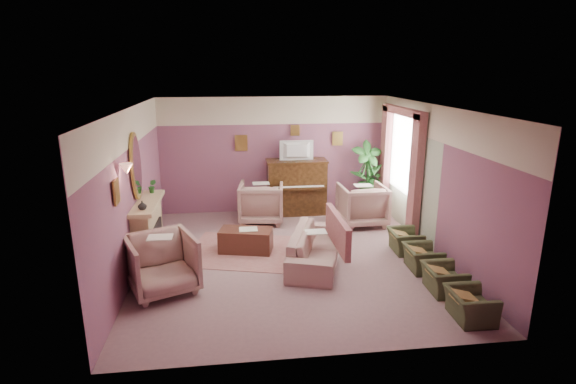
{
  "coord_description": "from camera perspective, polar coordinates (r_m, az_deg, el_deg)",
  "views": [
    {
      "loc": [
        -1.02,
        -7.73,
        3.46
      ],
      "look_at": [
        0.0,
        0.4,
        1.18
      ],
      "focal_mm": 28.0,
      "sensor_mm": 36.0,
      "label": 1
    }
  ],
  "objects": [
    {
      "name": "mantel_vase",
      "position": [
        7.91,
        -18.03,
        -1.63
      ],
      "size": [
        0.16,
        0.16,
        0.16
      ],
      "primitive_type": "imported",
      "color": "beige",
      "rests_on": "mantel_shelf"
    },
    {
      "name": "olive_chair_c",
      "position": [
        8.31,
        16.72,
        -7.59
      ],
      "size": [
        0.47,
        0.67,
        0.58
      ],
      "primitive_type": "imported",
      "color": "#424A2B",
      "rests_on": "floor"
    },
    {
      "name": "fireplace_inset",
      "position": [
        8.63,
        -16.58,
        -5.92
      ],
      "size": [
        0.18,
        0.72,
        0.68
      ],
      "primitive_type": "cube",
      "color": "black",
      "rests_on": "floor"
    },
    {
      "name": "mantel_plant",
      "position": [
        8.89,
        -16.86,
        0.72
      ],
      "size": [
        0.16,
        0.16,
        0.28
      ],
      "primitive_type": "imported",
      "color": "#215B21",
      "rests_on": "mantel_shelf"
    },
    {
      "name": "print_left_wall",
      "position": [
        6.97,
        -20.96,
        0.02
      ],
      "size": [
        0.03,
        0.28,
        0.36
      ],
      "primitive_type": "cube",
      "color": "#AE8E3D",
      "rests_on": "wall_left"
    },
    {
      "name": "olive_chair_d",
      "position": [
        9.01,
        14.65,
        -5.61
      ],
      "size": [
        0.47,
        0.67,
        0.58
      ],
      "primitive_type": "imported",
      "color": "#424A2B",
      "rests_on": "floor"
    },
    {
      "name": "olive_chair_b",
      "position": [
        7.64,
        19.18,
        -9.92
      ],
      "size": [
        0.47,
        0.67,
        0.58
      ],
      "primitive_type": "imported",
      "color": "#424A2B",
      "rests_on": "floor"
    },
    {
      "name": "sconce_shade",
      "position": [
        7.22,
        -19.84,
        2.77
      ],
      "size": [
        0.2,
        0.2,
        0.16
      ],
      "primitive_type": "cone",
      "color": "#E49176",
      "rests_on": "wall_left"
    },
    {
      "name": "sofa",
      "position": [
        8.22,
        3.53,
        -6.21
      ],
      "size": [
        0.69,
        2.08,
        0.84
      ],
      "primitive_type": "imported",
      "color": "tan",
      "rests_on": "floor"
    },
    {
      "name": "mantel_shelf",
      "position": [
        8.41,
        -17.43,
        -1.35
      ],
      "size": [
        0.4,
        1.55,
        0.07
      ],
      "primitive_type": "cube",
      "color": "tan",
      "rests_on": "fireplace_surround"
    },
    {
      "name": "print_back_right",
      "position": [
        11.12,
        6.31,
        6.76
      ],
      "size": [
        0.26,
        0.03,
        0.34
      ],
      "primitive_type": "cube",
      "color": "#AE8E3D",
      "rests_on": "wall_back"
    },
    {
      "name": "coffee_table",
      "position": [
        8.78,
        -5.36,
        -6.15
      ],
      "size": [
        1.09,
        0.72,
        0.45
      ],
      "primitive_type": "cube",
      "rotation": [
        0.0,
        0.0,
        -0.24
      ],
      "color": "#4D281C",
      "rests_on": "floor"
    },
    {
      "name": "floral_armchair_right",
      "position": [
        10.29,
        9.41,
        -1.32
      ],
      "size": [
        0.99,
        0.99,
        1.03
      ],
      "primitive_type": "imported",
      "color": "tan",
      "rests_on": "floor"
    },
    {
      "name": "side_table",
      "position": [
        11.33,
        10.44,
        -0.67
      ],
      "size": [
        0.52,
        0.52,
        0.7
      ],
      "primitive_type": "cylinder",
      "color": "white",
      "rests_on": "floor"
    },
    {
      "name": "wall_left",
      "position": [
        8.19,
        -19.13,
        0.08
      ],
      "size": [
        0.02,
        6.0,
        2.8
      ],
      "primitive_type": "cube",
      "color": "#764C73",
      "rests_on": "floor"
    },
    {
      "name": "sofa_throw",
      "position": [
        8.23,
        6.3,
        -4.89
      ],
      "size": [
        0.11,
        1.58,
        0.58
      ],
      "primitive_type": "cube",
      "color": "#935253",
      "rests_on": "sofa"
    },
    {
      "name": "curtain_left",
      "position": [
        9.37,
        15.9,
        1.61
      ],
      "size": [
        0.16,
        0.34,
        2.6
      ],
      "primitive_type": "cube",
      "color": "#935253",
      "rests_on": "floor"
    },
    {
      "name": "piano",
      "position": [
        10.89,
        1.09,
        0.58
      ],
      "size": [
        1.4,
        0.6,
        1.3
      ],
      "primitive_type": "cube",
      "color": "#3B2310",
      "rests_on": "floor"
    },
    {
      "name": "television",
      "position": [
        10.64,
        1.15,
        5.46
      ],
      "size": [
        0.8,
        0.12,
        0.48
      ],
      "primitive_type": "imported",
      "color": "black",
      "rests_on": "piano"
    },
    {
      "name": "floor",
      "position": [
        8.53,
        0.32,
        -8.39
      ],
      "size": [
        5.5,
        6.0,
        0.01
      ],
      "primitive_type": "cube",
      "color": "gray",
      "rests_on": "ground"
    },
    {
      "name": "mirror_glass",
      "position": [
        8.27,
        -18.59,
        3.14
      ],
      "size": [
        0.01,
        0.6,
        1.06
      ],
      "primitive_type": "ellipsoid",
      "color": "white",
      "rests_on": "wall_left"
    },
    {
      "name": "table_paper",
      "position": [
        8.7,
        -5.07,
        -4.73
      ],
      "size": [
        0.35,
        0.28,
        0.01
      ],
      "primitive_type": "cube",
      "color": "beige",
      "rests_on": "coffee_table"
    },
    {
      "name": "side_plant_big",
      "position": [
        11.19,
        10.57,
        1.89
      ],
      "size": [
        0.3,
        0.3,
        0.34
      ],
      "primitive_type": "imported",
      "color": "#215B21",
      "rests_on": "side_table"
    },
    {
      "name": "wall_back",
      "position": [
        10.97,
        -1.73,
        4.71
      ],
      "size": [
        5.5,
        0.02,
        2.8
      ],
      "primitive_type": "cube",
      "color": "#764C73",
      "rests_on": "floor"
    },
    {
      "name": "curtain_right",
      "position": [
        11.05,
        12.24,
        3.9
      ],
      "size": [
        0.16,
        0.34,
        2.6
      ],
      "primitive_type": "cube",
      "color": "#935253",
      "rests_on": "floor"
    },
    {
      "name": "mirror_frame",
      "position": [
        8.27,
        -18.76,
        3.13
      ],
      "size": [
        0.04,
        0.72,
        1.2
      ],
      "primitive_type": "ellipsoid",
      "color": "#AE8E3D",
      "rests_on": "wall_left"
    },
    {
      "name": "floral_armchair_front",
      "position": [
        7.43,
        -15.71,
        -8.44
      ],
      "size": [
        0.99,
        0.99,
        1.03
      ],
      "primitive_type": "imported",
      "color": "tan",
      "rests_on": "floor"
    },
    {
      "name": "print_back_left",
      "position": [
        10.83,
        -5.96,
        6.21
      ],
      "size": [
        0.3,
        0.03,
        0.38
      ],
      "primitive_type": "cube",
      "color": "#AE8E3D",
      "rests_on": "wall_back"
    },
    {
      "name": "side_plant_small",
      "position": [
        11.15,
        11.3,
        1.63
      ],
      "size": [
        0.16,
        0.16,
        0.28
      ],
      "primitive_type": "imported",
      "color": "#215B21",
      "rests_on": "side_table"
    },
    {
      "name": "window_blind",
      "position": [
        10.15,
        14.49,
        5.06
      ],
      "size": [
        0.03,
        1.4,
        1.8
      ],
      "primitive_type": "cube",
      "color": "beige",
      "rests_on": "wall_right"
    },
    {
      "name": "wall_front",
      "position": [
        5.26,
        4.65,
        -7.57
      ],
      "size": [
        5.5,
        0.02,
        2.8
      ],
      "primitive_type": "cube",
      "color": "#764C73",
      "rests_on": "floor"
    },
    {
      "name": "piano_keys",
      "position": [
        10.53,
        1.36,
        0.67
      ],
      "size": [
        1.2,
        0.08,
        0.02
      ],
      "primitive_type": "cube",
      "color": "white",
      "rests_on": "piano"
    },
    {
      "name": "palm_plant",
      "position": [
        11.0,
        9.98,
        2.7
      ],
      "size": [
        0.76,
        0.76,
        1.44
      ],
      "primitive_type": "imported",
      "color": "#215B21",
      "rests_on": "palm_pot"
    },
    {
      "name": "palm_pot",
      "position": [
        11.23,
        9.77,
        -1.73
      ],
      "size": [
        0.34,
        0.34,
        0.34
      ],
      "primitive_type": "cylinder",
      "color": "brown",
      "rests_on": "floor"
    },
    {
      "name": "olive_chair_a",
      "position": [
        7.0,
        22.16,
        -12.67
      ],
      "size": [
        0.47,
        0.67,
        0.58
      ],
      "primitive_type": "imported",
      "color": "#424A2B",
      "rests_on": "floor"
    },
    {
      "name": "fire_ember",
      "position": [
        8.69,
        -16.23,
        -7.02
      ],
      "size": [
        0.06,
        0.54,
        0.1
      ],
      "primitive_type": "cube",
      "color": "orange",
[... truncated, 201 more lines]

